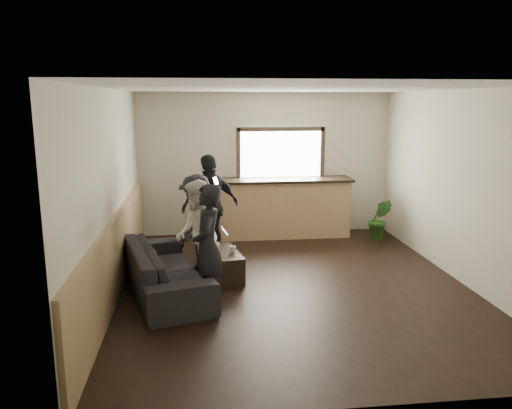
{
  "coord_description": "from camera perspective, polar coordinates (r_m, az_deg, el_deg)",
  "views": [
    {
      "loc": [
        -1.33,
        -6.78,
        2.64
      ],
      "look_at": [
        -0.49,
        0.4,
        1.13
      ],
      "focal_mm": 35.0,
      "sensor_mm": 36.0,
      "label": 1
    }
  ],
  "objects": [
    {
      "name": "potted_plant",
      "position": [
        9.88,
        13.94,
        -1.66
      ],
      "size": [
        0.52,
        0.46,
        0.8
      ],
      "primitive_type": "imported",
      "rotation": [
        0.0,
        0.0,
        -0.28
      ],
      "color": "#2D6623",
      "rests_on": "ground"
    },
    {
      "name": "room_shell",
      "position": [
        6.91,
        -1.66,
        2.04
      ],
      "size": [
        5.01,
        6.01,
        2.8
      ],
      "color": "silver",
      "rests_on": "ground"
    },
    {
      "name": "ground",
      "position": [
        7.4,
        4.17,
        -9.13
      ],
      "size": [
        5.0,
        6.0,
        0.01
      ],
      "primitive_type": "cube",
      "color": "black"
    },
    {
      "name": "person_b",
      "position": [
        7.14,
        -6.76,
        -3.42
      ],
      "size": [
        0.66,
        0.81,
        1.55
      ],
      "rotation": [
        0.0,
        0.0,
        -1.47
      ],
      "color": "beige",
      "rests_on": "ground"
    },
    {
      "name": "sofa",
      "position": [
        7.11,
        -10.32,
        -7.29
      ],
      "size": [
        1.46,
        2.46,
        0.67
      ],
      "primitive_type": "imported",
      "rotation": [
        0.0,
        0.0,
        1.83
      ],
      "color": "black",
      "rests_on": "ground"
    },
    {
      "name": "cup_a",
      "position": [
        7.7,
        -4.64,
        -4.69
      ],
      "size": [
        0.16,
        0.16,
        0.1
      ],
      "primitive_type": "imported",
      "rotation": [
        0.0,
        0.0,
        0.38
      ],
      "color": "silver",
      "rests_on": "coffee_table"
    },
    {
      "name": "bar_counter",
      "position": [
        9.82,
        3.01,
        0.05
      ],
      "size": [
        2.7,
        0.68,
        2.13
      ],
      "color": "tan",
      "rests_on": "ground"
    },
    {
      "name": "person_a",
      "position": [
        6.45,
        -5.54,
        -4.77
      ],
      "size": [
        0.49,
        0.62,
        1.61
      ],
      "rotation": [
        0.0,
        0.0,
        -1.67
      ],
      "color": "black",
      "rests_on": "ground"
    },
    {
      "name": "person_c",
      "position": [
        7.91,
        -6.76,
        -2.03
      ],
      "size": [
        0.93,
        1.13,
        1.52
      ],
      "rotation": [
        0.0,
        0.0,
        -2.01
      ],
      "color": "black",
      "rests_on": "ground"
    },
    {
      "name": "cup_b",
      "position": [
        7.49,
        -2.68,
        -5.14
      ],
      "size": [
        0.11,
        0.11,
        0.1
      ],
      "primitive_type": "imported",
      "rotation": [
        0.0,
        0.0,
        0.11
      ],
      "color": "silver",
      "rests_on": "coffee_table"
    },
    {
      "name": "coffee_table",
      "position": [
        7.62,
        -4.0,
        -6.87
      ],
      "size": [
        0.67,
        1.0,
        0.41
      ],
      "primitive_type": "cube",
      "rotation": [
        0.0,
        0.0,
        0.18
      ],
      "color": "black",
      "rests_on": "ground"
    },
    {
      "name": "person_d",
      "position": [
        8.5,
        -5.23,
        -0.18
      ],
      "size": [
        1.12,
        0.82,
        1.76
      ],
      "rotation": [
        0.0,
        0.0,
        -2.72
      ],
      "color": "black",
      "rests_on": "ground"
    }
  ]
}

